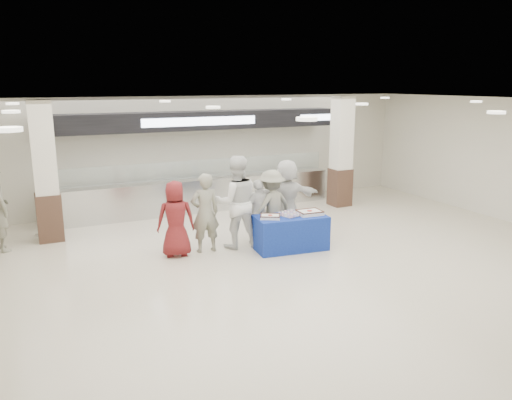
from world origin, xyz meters
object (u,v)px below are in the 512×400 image
display_table (290,233)px  cupcake_tray (291,214)px  civilian_maroon (176,219)px  sheet_cake_left (270,216)px  civilian_white (286,198)px  soldier_a (205,213)px  soldier_b (271,206)px  chef_short (259,212)px  sheet_cake_right (310,212)px  chef_tall (236,202)px

display_table → cupcake_tray: (0.04, 0.04, 0.41)m
display_table → civilian_maroon: 2.50m
sheet_cake_left → civilian_white: size_ratio=0.28×
soldier_a → soldier_b: size_ratio=1.03×
soldier_a → civilian_white: civilian_white is taller
soldier_a → soldier_b: 1.59m
sheet_cake_left → display_table: bearing=-2.3°
chef_short → soldier_b: bearing=172.2°
display_table → sheet_cake_right: sheet_cake_right is taller
chef_tall → soldier_b: size_ratio=1.23×
cupcake_tray → civilian_white: bearing=67.9°
soldier_a → chef_short: 1.28m
sheet_cake_left → civilian_maroon: civilian_maroon is taller
soldier_a → chef_tall: 0.74m
sheet_cake_right → chef_short: bearing=141.5°
soldier_a → chef_short: (1.28, 0.00, -0.12)m
sheet_cake_left → chef_short: (0.03, 0.62, -0.06)m
soldier_b → civilian_white: (0.57, 0.34, 0.08)m
display_table → chef_short: size_ratio=1.05×
cupcake_tray → display_table: bearing=-136.0°
chef_tall → cupcake_tray: bearing=160.4°
cupcake_tray → soldier_b: size_ratio=0.32×
civilian_maroon → chef_short: size_ratio=1.09×
chef_short → display_table: bearing=117.8°
sheet_cake_right → soldier_a: 2.28m
sheet_cake_left → soldier_b: soldier_b is taller
sheet_cake_left → civilian_white: 1.33m
sheet_cake_left → civilian_white: (0.91, 0.96, 0.12)m
display_table → civilian_white: 1.20m
sheet_cake_left → sheet_cake_right: 0.92m
soldier_b → display_table: bearing=89.6°
chef_tall → soldier_b: (0.86, 0.00, -0.19)m
soldier_a → civilian_white: bearing=-169.0°
sheet_cake_left → cupcake_tray: (0.53, 0.02, -0.01)m
sheet_cake_right → chef_tall: size_ratio=0.26×
civilian_maroon → soldier_a: (0.64, 0.00, 0.06)m
soldier_a → civilian_white: size_ratio=0.94×
cupcake_tray → chef_short: size_ratio=0.37×
display_table → chef_tall: (-1.01, 0.64, 0.65)m
display_table → cupcake_tray: bearing=50.2°
civilian_maroon → soldier_b: soldier_b is taller
display_table → soldier_a: 1.91m
civilian_maroon → civilian_white: civilian_white is taller
sheet_cake_left → civilian_maroon: (-1.89, 0.62, 0.01)m
chef_tall → civilian_white: (1.43, 0.34, -0.11)m
cupcake_tray → civilian_maroon: bearing=166.0°
cupcake_tray → chef_tall: (-1.05, 0.60, 0.24)m
chef_tall → civilian_white: chef_tall is taller
chef_tall → soldier_b: 0.88m
sheet_cake_left → sheet_cake_right: size_ratio=0.96×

